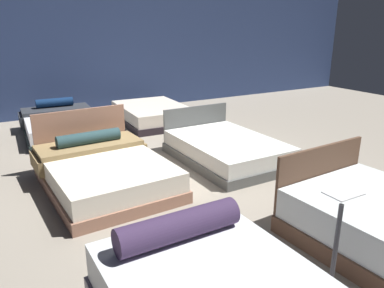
{
  "coord_description": "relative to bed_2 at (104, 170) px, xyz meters",
  "views": [
    {
      "loc": [
        -2.34,
        -4.99,
        2.22
      ],
      "look_at": [
        0.33,
        -0.25,
        0.45
      ],
      "focal_mm": 34.67,
      "sensor_mm": 36.0,
      "label": 1
    }
  ],
  "objects": [
    {
      "name": "showroom_back_wall",
      "position": [
        1.03,
        4.78,
        1.51
      ],
      "size": [
        18.0,
        0.06,
        3.5
      ],
      "primitive_type": "cube",
      "color": "navy",
      "rests_on": "ground_plane"
    },
    {
      "name": "bed_5",
      "position": [
        2.06,
        2.98,
        -0.04
      ],
      "size": [
        1.53,
        2.07,
        0.41
      ],
      "rotation": [
        0.0,
        0.0,
        -0.03
      ],
      "color": "black",
      "rests_on": "ground_plane"
    },
    {
      "name": "bed_4",
      "position": [
        -0.01,
        3.04,
        -0.03
      ],
      "size": [
        1.57,
        2.08,
        0.65
      ],
      "rotation": [
        0.0,
        0.0,
        -0.04
      ],
      "color": "black",
      "rests_on": "ground_plane"
    },
    {
      "name": "bed_3",
      "position": [
        2.11,
        0.02,
        -0.04
      ],
      "size": [
        1.46,
        2.1,
        0.75
      ],
      "rotation": [
        0.0,
        0.0,
        0.01
      ],
      "color": "#525453",
      "rests_on": "ground_plane"
    },
    {
      "name": "bed_2",
      "position": [
        0.0,
        0.0,
        0.0
      ],
      "size": [
        1.7,
        2.19,
        0.95
      ],
      "rotation": [
        0.0,
        0.0,
        0.06
      ],
      "color": "#966853",
      "rests_on": "ground_plane"
    },
    {
      "name": "ground_plane",
      "position": [
        1.03,
        0.12,
        -0.25
      ],
      "size": [
        18.0,
        18.0,
        0.02
      ],
      "primitive_type": "cube",
      "color": "gray"
    },
    {
      "name": "price_sign",
      "position": [
        1.03,
        -3.15,
        0.13
      ],
      "size": [
        0.28,
        0.24,
        0.96
      ],
      "color": "#3F3F44",
      "rests_on": "ground_plane"
    }
  ]
}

